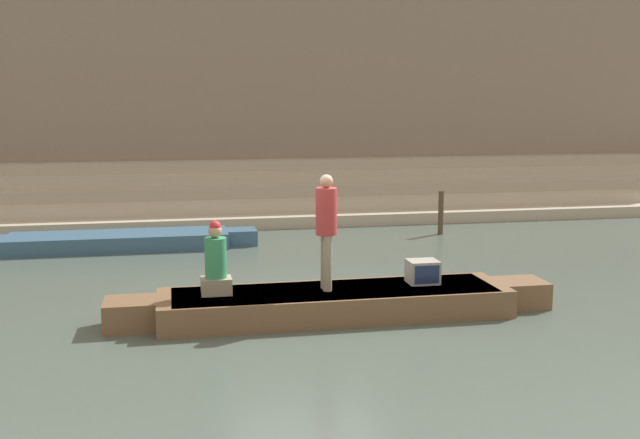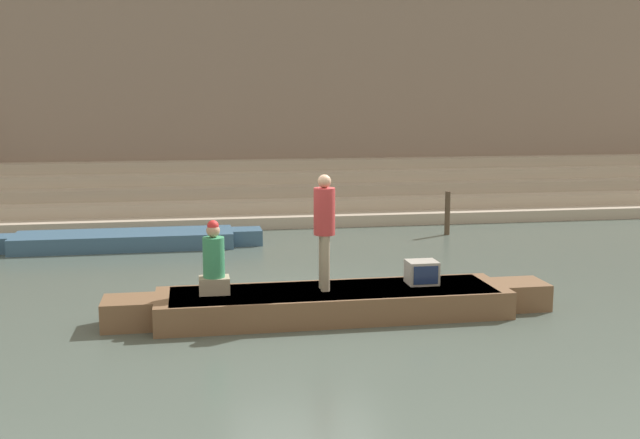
# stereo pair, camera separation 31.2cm
# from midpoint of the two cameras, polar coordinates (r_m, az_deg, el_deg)

# --- Properties ---
(ground_plane) EXTENTS (120.00, 120.00, 0.00)m
(ground_plane) POSITION_cam_midpoint_polar(r_m,az_deg,el_deg) (12.31, -1.64, -6.42)
(ground_plane) COLOR #47544C
(ghat_steps) EXTENTS (36.00, 3.82, 1.51)m
(ghat_steps) POSITION_cam_midpoint_polar(r_m,az_deg,el_deg) (21.49, -5.94, 1.74)
(ghat_steps) COLOR tan
(ghat_steps) RESTS_ON ground
(back_wall) EXTENTS (34.20, 1.28, 7.22)m
(back_wall) POSITION_cam_midpoint_polar(r_m,az_deg,el_deg) (23.30, -6.54, 9.76)
(back_wall) COLOR #7F6B5B
(back_wall) RESTS_ON ground
(rowboat_main) EXTENTS (6.88, 1.45, 0.42)m
(rowboat_main) POSITION_cam_midpoint_polar(r_m,az_deg,el_deg) (11.55, 0.39, -6.31)
(rowboat_main) COLOR brown
(rowboat_main) RESTS_ON ground
(person_standing) EXTENTS (0.32, 0.32, 1.77)m
(person_standing) POSITION_cam_midpoint_polar(r_m,az_deg,el_deg) (11.30, -0.31, -0.30)
(person_standing) COLOR gray
(person_standing) RESTS_ON rowboat_main
(person_rowing) EXTENTS (0.45, 0.36, 1.11)m
(person_rowing) POSITION_cam_midpoint_polar(r_m,az_deg,el_deg) (11.27, -8.73, -3.39)
(person_rowing) COLOR gray
(person_rowing) RESTS_ON rowboat_main
(tv_set) EXTENTS (0.47, 0.42, 0.37)m
(tv_set) POSITION_cam_midpoint_polar(r_m,az_deg,el_deg) (11.95, 7.10, -3.97)
(tv_set) COLOR #9E998E
(tv_set) RESTS_ON rowboat_main
(moored_boat_shore) EXTENTS (6.16, 1.29, 0.35)m
(moored_boat_shore) POSITION_cam_midpoint_polar(r_m,az_deg,el_deg) (17.34, -15.59, -1.54)
(moored_boat_shore) COLOR #33516B
(moored_boat_shore) RESTS_ON ground
(mooring_post) EXTENTS (0.13, 0.13, 1.08)m
(mooring_post) POSITION_cam_midpoint_polar(r_m,az_deg,el_deg) (18.67, 8.72, 0.52)
(mooring_post) COLOR #473828
(mooring_post) RESTS_ON ground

